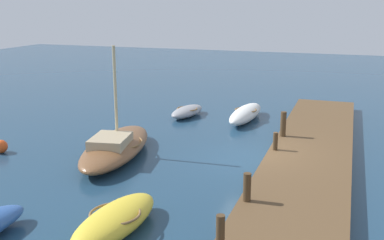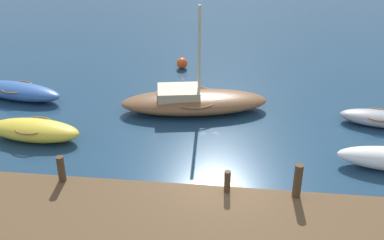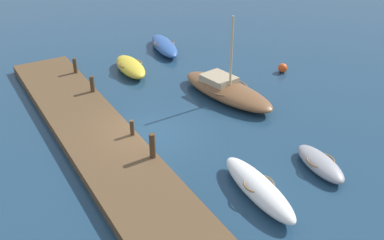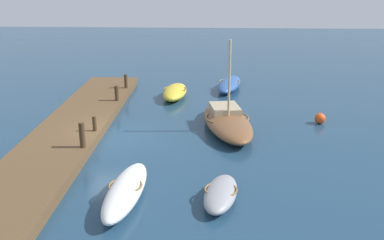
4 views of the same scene
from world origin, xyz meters
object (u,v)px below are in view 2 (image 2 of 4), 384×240
object	(u,v)px
rowboat_blue	(17,91)
mooring_post_mid_west	(61,169)
dinghy_grey	(377,118)
mooring_post_east	(298,181)
sailboat_brown	(193,101)
marker_buoy	(182,63)
rowboat_yellow	(34,130)
mooring_post_mid_east	(227,182)

from	to	relation	value
rowboat_blue	mooring_post_mid_west	world-z (taller)	mooring_post_mid_west
dinghy_grey	mooring_post_east	bearing A→B (deg)	-112.98
sailboat_brown	marker_buoy	world-z (taller)	sailboat_brown
rowboat_yellow	sailboat_brown	bearing A→B (deg)	32.88
dinghy_grey	marker_buoy	xyz separation A→B (m)	(-8.59, 5.25, -0.01)
mooring_post_mid_west	marker_buoy	xyz separation A→B (m)	(2.32, 11.05, -0.59)
rowboat_blue	dinghy_grey	distance (m)	15.45
mooring_post_mid_west	mooring_post_east	distance (m)	7.23
dinghy_grey	mooring_post_mid_west	distance (m)	12.37
dinghy_grey	marker_buoy	size ratio (longest dim) A/B	5.35
dinghy_grey	mooring_post_mid_east	bearing A→B (deg)	-125.31
rowboat_yellow	marker_buoy	size ratio (longest dim) A/B	6.56
dinghy_grey	mooring_post_mid_west	size ratio (longest dim) A/B	3.48
rowboat_yellow	dinghy_grey	bearing A→B (deg)	16.01
dinghy_grey	rowboat_yellow	xyz separation A→B (m)	(-13.19, -2.65, 0.08)
dinghy_grey	mooring_post_east	world-z (taller)	mooring_post_east
marker_buoy	mooring_post_east	bearing A→B (deg)	-66.05
rowboat_yellow	mooring_post_mid_west	xyz separation A→B (m)	(2.29, -3.15, 0.50)
marker_buoy	rowboat_yellow	bearing A→B (deg)	-120.23
marker_buoy	mooring_post_mid_west	bearing A→B (deg)	-101.85
dinghy_grey	mooring_post_east	xyz separation A→B (m)	(-3.68, -5.80, 0.70)
rowboat_blue	mooring_post_mid_east	world-z (taller)	mooring_post_mid_east
rowboat_yellow	rowboat_blue	bearing A→B (deg)	127.72
sailboat_brown	mooring_post_mid_west	size ratio (longest dim) A/B	7.44
rowboat_yellow	mooring_post_east	xyz separation A→B (m)	(9.51, -3.15, 0.61)
rowboat_yellow	mooring_post_mid_west	bearing A→B (deg)	-49.39
sailboat_brown	mooring_post_mid_west	distance (m)	7.11
mooring_post_mid_east	marker_buoy	size ratio (longest dim) A/B	1.28
rowboat_blue	rowboat_yellow	size ratio (longest dim) A/B	1.22
sailboat_brown	mooring_post_mid_east	bearing A→B (deg)	-84.60
rowboat_blue	marker_buoy	distance (m)	8.17
dinghy_grey	sailboat_brown	bearing A→B (deg)	-173.80
mooring_post_mid_west	mooring_post_east	xyz separation A→B (m)	(7.23, 0.00, 0.12)
rowboat_blue	sailboat_brown	xyz separation A→B (m)	(7.96, -0.37, 0.11)
mooring_post_mid_east	marker_buoy	distance (m)	11.42
sailboat_brown	mooring_post_mid_east	distance (m)	6.46
mooring_post_mid_west	mooring_post_mid_east	bearing A→B (deg)	0.00
dinghy_grey	rowboat_yellow	distance (m)	13.46
rowboat_blue	mooring_post_mid_east	distance (m)	11.73
rowboat_yellow	marker_buoy	xyz separation A→B (m)	(4.60, 7.90, -0.10)
dinghy_grey	marker_buoy	bearing A→B (deg)	157.95
mooring_post_mid_west	mooring_post_mid_east	xyz separation A→B (m)	(5.16, 0.00, -0.07)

